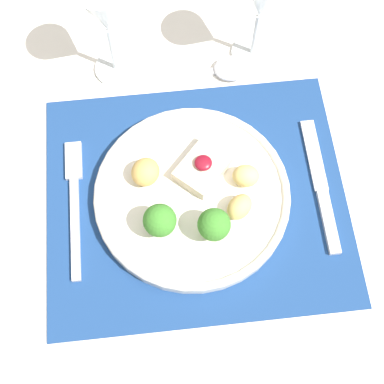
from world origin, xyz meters
The scene contains 9 objects.
ground_plane centered at (0.00, 0.00, 0.00)m, with size 8.00×8.00×0.00m, color #4C4742.
dining_table centered at (0.00, 0.00, 0.62)m, with size 1.11×0.98×0.72m.
placemat centered at (0.00, 0.00, 0.72)m, with size 0.43×0.37×0.00m, color navy.
dinner_plate centered at (-0.01, 0.00, 0.74)m, with size 0.28×0.28×0.07m.
fork centered at (-0.17, 0.02, 0.73)m, with size 0.02×0.21×0.01m.
knife centered at (0.18, -0.01, 0.73)m, with size 0.02×0.21×0.01m.
spoon centered at (0.06, 0.21, 0.73)m, with size 0.19×0.05×0.02m.
wine_glass_near centered at (0.12, 0.24, 0.84)m, with size 0.07×0.07×0.17m.
wine_glass_far centered at (-0.10, 0.23, 0.85)m, with size 0.07×0.07×0.18m.
Camera 1 is at (-0.04, -0.29, 1.44)m, focal length 50.00 mm.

